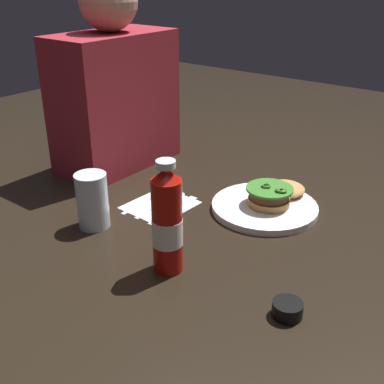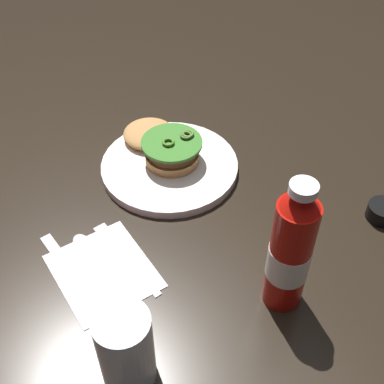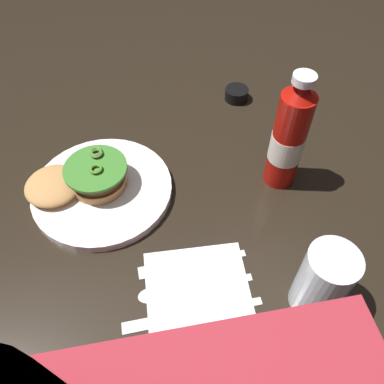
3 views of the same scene
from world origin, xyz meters
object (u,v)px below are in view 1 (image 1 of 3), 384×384
at_px(ketchup_bottle, 167,223).
at_px(diner_person, 114,89).
at_px(water_glass, 92,201).
at_px(fork_utensil, 177,206).
at_px(condiment_cup, 287,309).
at_px(butter_knife, 155,195).
at_px(napkin, 160,205).
at_px(dinner_plate, 264,207).
at_px(burger_sandwich, 276,193).
at_px(spoon_utensil, 168,200).

bearing_deg(ketchup_bottle, diner_person, 55.18).
bearing_deg(water_glass, fork_utensil, -26.90).
bearing_deg(condiment_cup, butter_knife, 67.07).
bearing_deg(napkin, dinner_plate, -57.73).
height_order(dinner_plate, burger_sandwich, burger_sandwich).
distance_m(napkin, fork_utensil, 0.04).
bearing_deg(napkin, burger_sandwich, -53.16).
bearing_deg(butter_knife, ketchup_bottle, -133.56).
xyz_separation_m(ketchup_bottle, condiment_cup, (0.02, -0.25, -0.09)).
height_order(condiment_cup, diner_person, diner_person).
height_order(napkin, fork_utensil, fork_utensil).
bearing_deg(water_glass, dinner_plate, -41.44).
distance_m(dinner_plate, condiment_cup, 0.39).
height_order(spoon_utensil, butter_knife, same).
xyz_separation_m(burger_sandwich, water_glass, (-0.34, 0.28, 0.03)).
relative_size(butter_knife, diner_person, 0.40).
distance_m(burger_sandwich, diner_person, 0.55).
height_order(burger_sandwich, condiment_cup, burger_sandwich).
distance_m(fork_utensil, spoon_utensil, 0.04).
relative_size(water_glass, fork_utensil, 0.72).
bearing_deg(water_glass, burger_sandwich, -39.57).
relative_size(burger_sandwich, diner_person, 0.35).
bearing_deg(ketchup_bottle, spoon_utensil, 40.82).
xyz_separation_m(ketchup_bottle, butter_knife, (0.23, 0.24, -0.10)).
relative_size(burger_sandwich, napkin, 1.18).
xyz_separation_m(fork_utensil, butter_knife, (0.01, 0.08, 0.00)).
bearing_deg(napkin, spoon_utensil, 0.52).
bearing_deg(condiment_cup, fork_utensil, 64.31).
distance_m(ketchup_bottle, napkin, 0.30).
xyz_separation_m(condiment_cup, fork_utensil, (0.20, 0.41, -0.01)).
xyz_separation_m(condiment_cup, butter_knife, (0.21, 0.49, -0.01)).
distance_m(fork_utensil, butter_knife, 0.09).
height_order(water_glass, butter_knife, water_glass).
bearing_deg(fork_utensil, dinner_plate, -55.52).
bearing_deg(ketchup_bottle, dinner_plate, -4.08).
xyz_separation_m(water_glass, diner_person, (0.30, 0.23, 0.16)).
bearing_deg(condiment_cup, dinner_plate, 35.80).
bearing_deg(dinner_plate, spoon_utensil, 116.57).
distance_m(condiment_cup, diner_person, 0.82).
bearing_deg(diner_person, condiment_cup, -113.24).
bearing_deg(diner_person, spoon_utensil, -110.62).
distance_m(dinner_plate, napkin, 0.26).
xyz_separation_m(spoon_utensil, diner_person, (0.11, 0.28, 0.22)).
relative_size(ketchup_bottle, condiment_cup, 4.33).
bearing_deg(butter_knife, water_glass, 177.16).
bearing_deg(condiment_cup, burger_sandwich, 31.91).
relative_size(burger_sandwich, butter_knife, 0.88).
bearing_deg(napkin, water_glass, 162.74).
relative_size(water_glass, napkin, 0.80).
bearing_deg(spoon_utensil, water_glass, 165.18).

